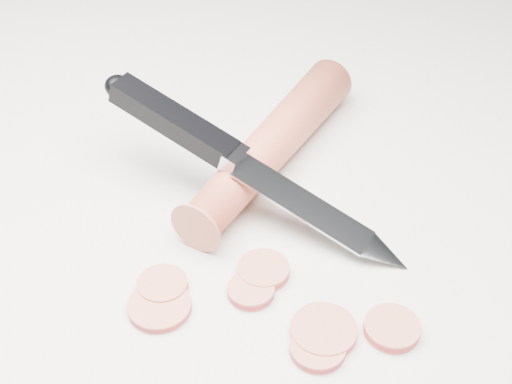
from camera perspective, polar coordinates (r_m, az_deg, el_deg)
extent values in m
plane|color=silver|center=(0.47, 0.31, -5.68)|extent=(2.40, 2.40, 0.00)
cylinder|color=#C3482F|center=(0.53, 1.28, 3.81)|extent=(0.15, 0.18, 0.03)
cylinder|color=#C56347|center=(0.45, -7.48, -7.42)|extent=(0.03, 0.03, 0.01)
cylinder|color=#C56347|center=(0.42, 4.95, -12.36)|extent=(0.03, 0.03, 0.01)
cylinder|color=#C56347|center=(0.46, 0.59, -6.30)|extent=(0.03, 0.03, 0.01)
cylinder|color=#C56347|center=(0.45, -0.41, -7.88)|extent=(0.03, 0.03, 0.01)
cylinder|color=#C56347|center=(0.43, 5.43, -11.01)|extent=(0.04, 0.04, 0.01)
cylinder|color=#C56347|center=(0.44, -7.72, -9.05)|extent=(0.04, 0.04, 0.01)
cylinder|color=#C56347|center=(0.43, 10.82, -10.65)|extent=(0.03, 0.03, 0.01)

